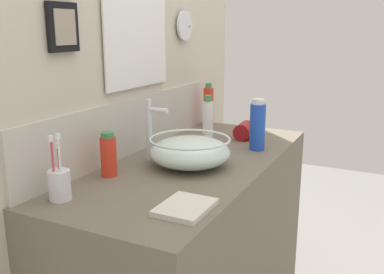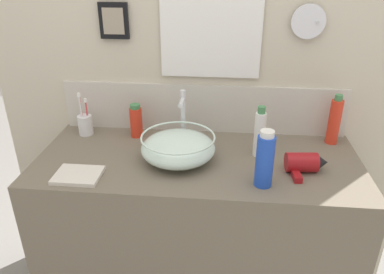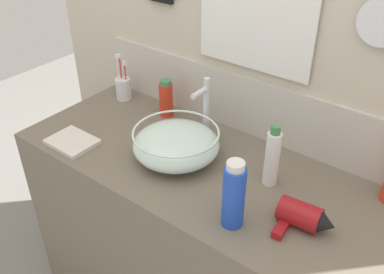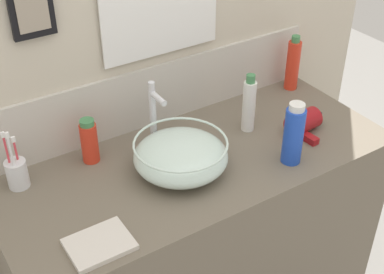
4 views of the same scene
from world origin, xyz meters
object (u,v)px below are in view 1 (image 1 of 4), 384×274
at_px(soap_dispenser, 208,106).
at_px(lotion_bottle, 258,126).
at_px(shampoo_bottle, 108,155).
at_px(hair_drier, 245,130).
at_px(toothbrush_cup, 60,184).
at_px(glass_bowl_sink, 190,151).
at_px(spray_bottle, 208,121).
at_px(hand_towel, 185,207).
at_px(faucet, 151,127).

bearing_deg(soap_dispenser, lotion_bottle, -131.26).
xyz_separation_m(soap_dispenser, shampoo_bottle, (-0.90, -0.02, -0.03)).
xyz_separation_m(hair_drier, toothbrush_cup, (-0.98, 0.25, 0.01)).
distance_m(glass_bowl_sink, soap_dispenser, 0.71).
bearing_deg(glass_bowl_sink, toothbrush_cup, 156.28).
xyz_separation_m(glass_bowl_sink, shampoo_bottle, (-0.22, 0.21, 0.02)).
distance_m(spray_bottle, hand_towel, 0.75).
bearing_deg(hair_drier, faucet, 157.38).
height_order(hair_drier, spray_bottle, spray_bottle).
relative_size(faucet, shampoo_bottle, 1.54).
xyz_separation_m(spray_bottle, hand_towel, (-0.70, -0.25, -0.10)).
bearing_deg(hair_drier, soap_dispenser, 58.65).
bearing_deg(hair_drier, toothbrush_cup, 165.77).
bearing_deg(toothbrush_cup, soap_dispenser, 1.07).
relative_size(spray_bottle, soap_dispenser, 0.97).
xyz_separation_m(faucet, hair_drier, (0.51, -0.21, -0.10)).
height_order(spray_bottle, soap_dispenser, soap_dispenser).
distance_m(toothbrush_cup, hand_towel, 0.39).
bearing_deg(lotion_bottle, spray_bottle, 90.87).
bearing_deg(hair_drier, hand_towel, -171.65).
distance_m(shampoo_bottle, hand_towel, 0.41).
distance_m(toothbrush_cup, spray_bottle, 0.82).
bearing_deg(hair_drier, spray_bottle, 145.76).
xyz_separation_m(glass_bowl_sink, spray_bottle, (0.33, 0.08, 0.04)).
xyz_separation_m(hair_drier, soap_dispenser, (0.16, 0.27, 0.07)).
xyz_separation_m(glass_bowl_sink, faucet, (0.00, 0.17, 0.08)).
bearing_deg(hand_towel, spray_bottle, 19.44).
height_order(soap_dispenser, shampoo_bottle, soap_dispenser).
height_order(toothbrush_cup, hand_towel, toothbrush_cup).
height_order(hair_drier, hand_towel, hair_drier).
distance_m(hair_drier, hand_towel, 0.88).
bearing_deg(glass_bowl_sink, shampoo_bottle, 137.00).
height_order(hair_drier, soap_dispenser, soap_dispenser).
distance_m(glass_bowl_sink, hand_towel, 0.41).
relative_size(faucet, hair_drier, 1.45).
relative_size(lotion_bottle, shampoo_bottle, 1.39).
distance_m(soap_dispenser, shampoo_bottle, 0.90).
relative_size(soap_dispenser, lotion_bottle, 1.04).
relative_size(spray_bottle, shampoo_bottle, 1.39).
bearing_deg(hand_towel, shampoo_bottle, 69.25).
bearing_deg(spray_bottle, shampoo_bottle, 166.72).
height_order(glass_bowl_sink, shampoo_bottle, shampoo_bottle).
distance_m(faucet, spray_bottle, 0.35).
relative_size(hair_drier, toothbrush_cup, 0.80).
distance_m(glass_bowl_sink, hair_drier, 0.51).
relative_size(soap_dispenser, shampoo_bottle, 1.44).
relative_size(toothbrush_cup, lotion_bottle, 0.95).
bearing_deg(soap_dispenser, toothbrush_cup, -178.93).
bearing_deg(soap_dispenser, shampoo_bottle, -178.78).
xyz_separation_m(toothbrush_cup, lotion_bottle, (0.81, -0.36, 0.06)).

